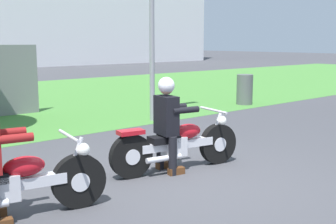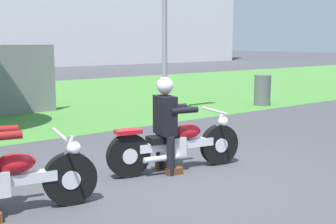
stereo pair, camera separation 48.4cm
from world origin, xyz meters
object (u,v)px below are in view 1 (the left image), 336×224
motorcycle_follow (8,186)px  trash_can (245,90)px  rider_lead (167,117)px  motorcycle_lead (177,145)px

motorcycle_follow → trash_can: (8.73, 3.92, 0.07)m
motorcycle_follow → rider_lead: bearing=16.5°
rider_lead → motorcycle_follow: bearing=-163.5°
trash_can → motorcycle_follow: bearing=-155.8°
motorcycle_lead → rider_lead: 0.46m
rider_lead → motorcycle_follow: size_ratio=0.65×
rider_lead → motorcycle_lead: bearing=-0.9°
motorcycle_lead → motorcycle_follow: bearing=-164.6°
motorcycle_lead → trash_can: (6.14, 3.72, 0.07)m
motorcycle_lead → rider_lead: size_ratio=1.51×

